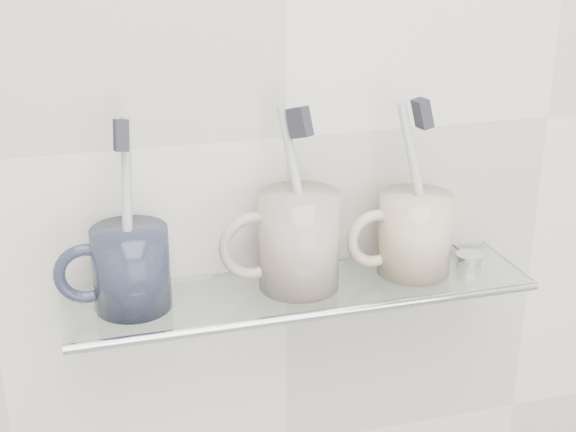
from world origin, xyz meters
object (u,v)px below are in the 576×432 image
object	(u,v)px
mug_left	(131,268)
mug_right	(415,234)
shelf_glass	(302,291)
mug_center	(299,241)

from	to	relation	value
mug_left	mug_right	world-z (taller)	mug_right
shelf_glass	mug_left	size ratio (longest dim) A/B	5.81
mug_left	mug_center	world-z (taller)	mug_center
mug_center	mug_right	size ratio (longest dim) A/B	1.17
shelf_glass	mug_right	bearing A→B (deg)	2.18
shelf_glass	mug_center	world-z (taller)	mug_center
shelf_glass	mug_center	bearing A→B (deg)	111.64
mug_left	mug_center	xyz separation A→B (m)	(0.18, 0.00, 0.01)
mug_center	mug_right	world-z (taller)	mug_center
mug_center	mug_right	xyz separation A→B (m)	(0.13, 0.00, -0.01)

